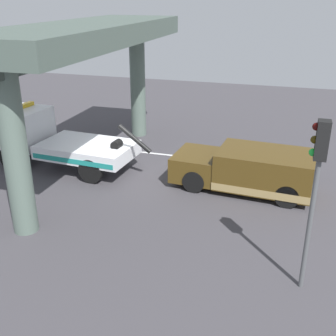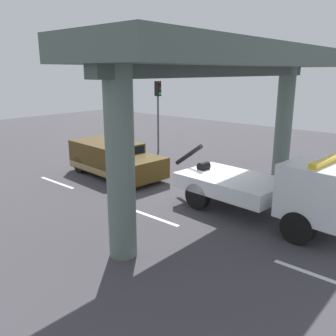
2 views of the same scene
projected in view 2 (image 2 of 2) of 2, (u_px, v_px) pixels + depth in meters
The scene contains 8 objects.
ground_plane at pixel (194, 199), 14.60m from camera, with size 60.00×40.00×0.10m, color #423F44.
lane_stripe_west at pixel (57, 183), 16.52m from camera, with size 2.60×0.16×0.01m, color silver.
lane_stripe_mid at pixel (150, 216), 12.71m from camera, with size 2.60×0.16×0.01m, color silver.
lane_stripe_east at pixel (324, 278), 8.89m from camera, with size 2.60×0.16×0.01m, color silver.
tow_truck_white at pixel (280, 188), 11.95m from camera, with size 7.32×2.81×2.46m.
towed_van_green at pixel (113, 159), 17.57m from camera, with size 5.34×2.54×1.58m.
overpass_structure at pixel (228, 68), 12.41m from camera, with size 3.60×12.11×5.91m.
traffic_light_near at pixel (158, 101), 22.11m from camera, with size 0.39×0.32×4.39m.
Camera 2 is at (8.26, -11.06, 4.98)m, focal length 38.31 mm.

